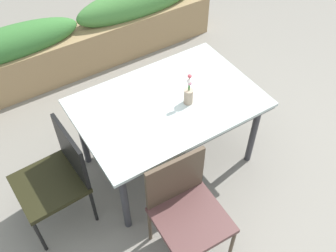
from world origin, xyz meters
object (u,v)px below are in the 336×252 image
dining_table (168,108)px  planter_box (81,39)px  chair_near_left (186,207)px  flower_vase (189,94)px  chair_end_left (57,174)px

dining_table → planter_box: planter_box is taller
planter_box → chair_near_left: bearing=-96.1°
flower_vase → chair_end_left: bearing=175.0°
planter_box → dining_table: bearing=-87.8°
chair_near_left → planter_box: (0.26, 2.48, -0.11)m
dining_table → flower_vase: flower_vase is taller
flower_vase → dining_table: bearing=144.1°
flower_vase → planter_box: 1.89m
dining_table → chair_near_left: size_ratio=1.70×
dining_table → chair_end_left: (-1.00, 0.00, -0.19)m
dining_table → planter_box: (-0.07, 1.73, -0.31)m
chair_near_left → chair_end_left: chair_end_left is taller
flower_vase → planter_box: size_ratio=0.09×
chair_end_left → planter_box: size_ratio=0.26×
chair_near_left → planter_box: size_ratio=0.26×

